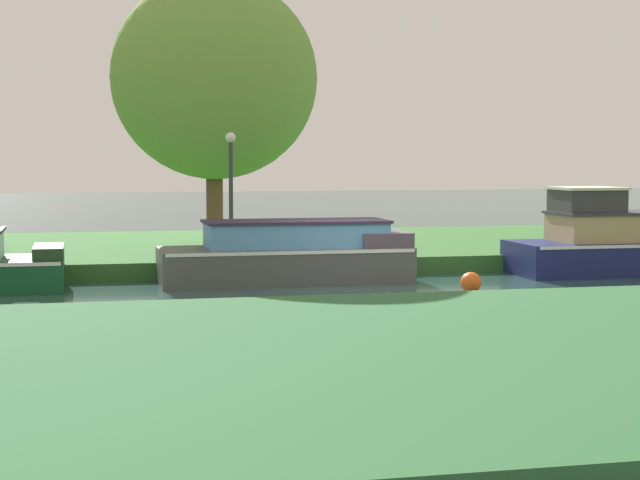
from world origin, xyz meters
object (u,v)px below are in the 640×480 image
lamp_post (231,178)px  channel_buoy (471,283)px  slate_barge (292,254)px  mooring_post_near (601,236)px  willow_tree_centre (215,78)px

lamp_post → channel_buoy: lamp_post is taller
slate_barge → mooring_post_near: 8.17m
mooring_post_near → channel_buoy: mooring_post_near is taller
willow_tree_centre → channel_buoy: 9.49m
slate_barge → mooring_post_near: (8.04, 1.45, 0.14)m
mooring_post_near → channel_buoy: size_ratio=1.65×
slate_barge → willow_tree_centre: willow_tree_centre is taller
lamp_post → mooring_post_near: (9.04, -0.73, -1.46)m
willow_tree_centre → mooring_post_near: willow_tree_centre is taller
willow_tree_centre → channel_buoy: bearing=-60.4°
slate_barge → mooring_post_near: slate_barge is taller
slate_barge → channel_buoy: slate_barge is taller
lamp_post → mooring_post_near: bearing=-4.6°
willow_tree_centre → mooring_post_near: (9.07, -3.22, -3.94)m
lamp_post → channel_buoy: size_ratio=6.84×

